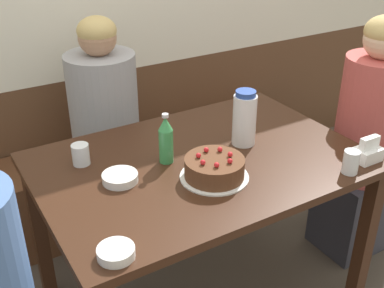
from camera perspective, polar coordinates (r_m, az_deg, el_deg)
The scene contains 12 objects.
bench_seat at distance 2.87m, azimuth -7.83°, elevation -4.08°, with size 2.19×0.38×0.46m.
dining_table at distance 2.01m, azimuth 1.03°, elevation -4.18°, with size 1.31×0.90×0.77m.
birthday_cake at distance 1.82m, azimuth 2.67°, elevation -2.89°, with size 0.26×0.26×0.10m.
water_pitcher at distance 2.04m, azimuth 6.23°, elevation 3.04°, with size 0.10×0.10×0.24m.
soju_bottle at distance 1.90m, azimuth -3.11°, elevation 0.54°, with size 0.06×0.06×0.21m.
napkin_holder at distance 2.06m, azimuth 20.11°, elevation -0.89°, with size 0.11×0.08×0.11m.
bowl_soup_white at distance 1.49m, azimuth -9.00°, elevation -12.57°, with size 0.12×0.12×0.03m.
bowl_rice_small at distance 1.83m, azimuth -8.52°, elevation -3.97°, with size 0.14×0.14×0.03m.
glass_water_tall at distance 1.94m, azimuth 18.31°, elevation -2.04°, with size 0.06×0.06×0.09m.
glass_tumbler_short at distance 1.95m, azimuth -13.06°, elevation -1.21°, with size 0.07×0.07×0.09m.
person_teal_shirt at distance 2.55m, azimuth 19.71°, elevation -0.54°, with size 0.34×0.31×1.26m.
person_pale_blue_shirt at distance 2.56m, azimuth -10.08°, elevation 0.77°, with size 0.35×0.35×1.23m.
Camera 1 is at (-0.90, -1.44, 1.75)m, focal length 45.00 mm.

